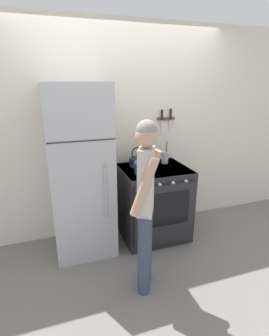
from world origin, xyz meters
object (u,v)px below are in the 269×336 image
at_px(refrigerator, 80,172).
at_px(stove_range, 154,202).
at_px(tea_kettle, 138,161).
at_px(utensil_jar, 165,157).
at_px(person, 146,200).
at_px(dutch_oven_pot, 144,168).

bearing_deg(refrigerator, stove_range, -2.59).
bearing_deg(tea_kettle, utensil_jar, 0.91).
height_order(stove_range, person, person).
xyz_separation_m(tea_kettle, utensil_jar, (0.36, 0.01, 0.01)).
bearing_deg(refrigerator, dutch_oven_pot, -11.90).
relative_size(dutch_oven_pot, utensil_jar, 0.99).
bearing_deg(refrigerator, tea_kettle, 9.72).
distance_m(refrigerator, stove_range, 0.99).
bearing_deg(person, dutch_oven_pot, 7.78).
bearing_deg(dutch_oven_pot, refrigerator, 168.10).
xyz_separation_m(refrigerator, utensil_jar, (1.07, 0.13, 0.04)).
height_order(dutch_oven_pot, tea_kettle, tea_kettle).
relative_size(tea_kettle, utensil_jar, 0.89).
xyz_separation_m(stove_range, person, (-0.42, -0.79, 0.45)).
bearing_deg(stove_range, tea_kettle, 135.93).
relative_size(dutch_oven_pot, person, 0.17).
xyz_separation_m(refrigerator, stove_range, (0.87, -0.04, -0.48)).
distance_m(stove_range, dutch_oven_pot, 0.55).
height_order(stove_range, dutch_oven_pot, dutch_oven_pot).
distance_m(dutch_oven_pot, person, 0.72).
distance_m(stove_range, utensil_jar, 0.58).
height_order(tea_kettle, utensil_jar, utensil_jar).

